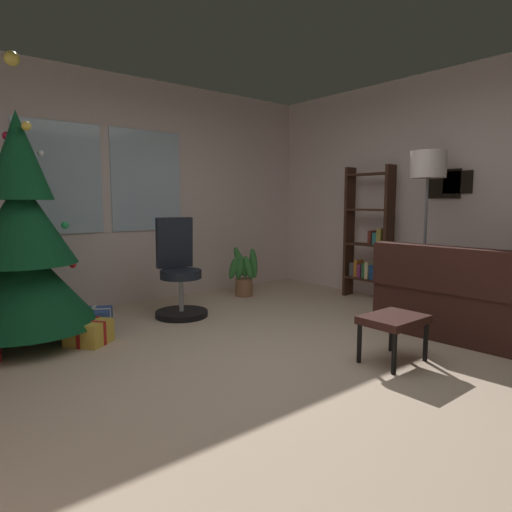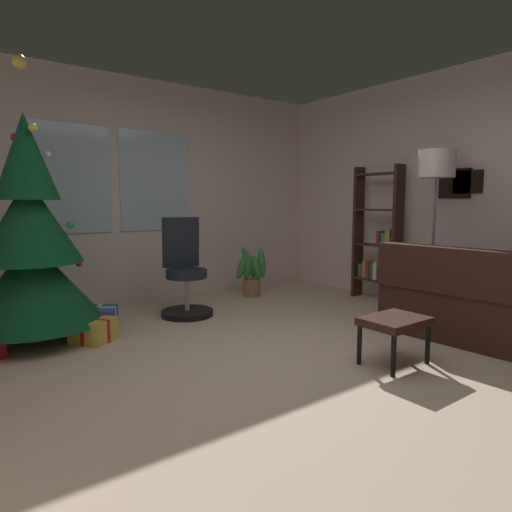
{
  "view_description": "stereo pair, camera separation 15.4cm",
  "coord_description": "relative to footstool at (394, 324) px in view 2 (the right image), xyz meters",
  "views": [
    {
      "loc": [
        -2.33,
        -2.37,
        1.23
      ],
      "look_at": [
        -0.14,
        0.28,
        0.81
      ],
      "focal_mm": 31.18,
      "sensor_mm": 36.0,
      "label": 1
    },
    {
      "loc": [
        -2.21,
        -2.47,
        1.23
      ],
      "look_at": [
        -0.14,
        0.28,
        0.81
      ],
      "focal_mm": 31.18,
      "sensor_mm": 36.0,
      "label": 2
    }
  ],
  "objects": [
    {
      "name": "potted_plant",
      "position": [
        0.61,
        2.64,
        -0.02
      ],
      "size": [
        0.45,
        0.3,
        0.67
      ],
      "color": "#8F6243",
      "rests_on": "ground_plane"
    },
    {
      "name": "wall_back_with_windows",
      "position": [
        -0.6,
        3.25,
        1.04
      ],
      "size": [
        5.04,
        0.12,
        2.69
      ],
      "color": "beige",
      "rests_on": "ground_plane"
    },
    {
      "name": "gift_box_green",
      "position": [
        -1.53,
        2.37,
        -0.21
      ],
      "size": [
        0.36,
        0.36,
        0.21
      ],
      "color": "#1E722D",
      "rests_on": "ground_plane"
    },
    {
      "name": "floor_lamp",
      "position": [
        1.48,
        0.61,
        1.19
      ],
      "size": [
        0.37,
        0.37,
        1.76
      ],
      "color": "slate",
      "rests_on": "ground_plane"
    },
    {
      "name": "gift_box_gold",
      "position": [
        -1.65,
        1.93,
        -0.21
      ],
      "size": [
        0.43,
        0.43,
        0.21
      ],
      "color": "gold",
      "rests_on": "ground_plane"
    },
    {
      "name": "wall_right_with_frames",
      "position": [
        1.99,
        0.49,
        1.04
      ],
      "size": [
        0.12,
        5.42,
        2.69
      ],
      "color": "beige",
      "rests_on": "ground_plane"
    },
    {
      "name": "ground_plane",
      "position": [
        -0.59,
        0.49,
        -0.36
      ],
      "size": [
        5.04,
        5.42,
        0.1
      ],
      "primitive_type": "cube",
      "color": "beige"
    },
    {
      "name": "gift_box_blue",
      "position": [
        -1.53,
        2.2,
        -0.19
      ],
      "size": [
        0.43,
        0.43,
        0.24
      ],
      "color": "#2D4C99",
      "rests_on": "ground_plane"
    },
    {
      "name": "footstool",
      "position": [
        0.0,
        0.0,
        0.0
      ],
      "size": [
        0.48,
        0.37,
        0.36
      ],
      "color": "#371C17",
      "rests_on": "ground_plane"
    },
    {
      "name": "office_chair",
      "position": [
        -0.55,
        2.29,
        0.1
      ],
      "size": [
        0.56,
        0.56,
        1.06
      ],
      "color": "black",
      "rests_on": "ground_plane"
    },
    {
      "name": "bookshelf",
      "position": [
        1.72,
        1.5,
        0.42
      ],
      "size": [
        0.18,
        0.64,
        1.67
      ],
      "color": "#3A2318",
      "rests_on": "ground_plane"
    },
    {
      "name": "holiday_tree",
      "position": [
        -2.05,
        2.26,
        0.5
      ],
      "size": [
        1.19,
        1.19,
        2.44
      ],
      "color": "#4C331E",
      "rests_on": "ground_plane"
    }
  ]
}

